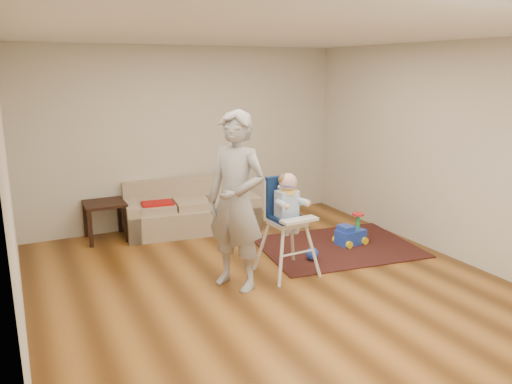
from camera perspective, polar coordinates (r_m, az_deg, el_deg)
name	(u,v)px	position (r m, az deg, el deg)	size (l,w,h in m)	color
ground	(272,287)	(5.66, 1.84, -10.75)	(5.50, 5.50, 0.00)	#4F2D0F
room_envelope	(251,114)	(5.64, -0.57, 8.95)	(5.04, 5.52, 2.72)	beige
sofa	(192,206)	(7.48, -7.35, -1.61)	(2.02, 1.02, 0.75)	tan
side_table	(106,221)	(7.37, -16.82, -3.17)	(0.55, 0.55, 0.55)	black
area_rug	(338,247)	(6.92, 9.30, -6.19)	(2.03, 1.52, 0.02)	black
ride_on_toy	(351,229)	(6.97, 10.79, -4.18)	(0.38, 0.27, 0.42)	blue
toy_ball	(312,254)	(6.37, 6.43, -7.02)	(0.16, 0.16, 0.16)	blue
high_chair	(287,226)	(5.81, 3.60, -3.89)	(0.59, 0.59, 1.23)	silver
adult	(236,202)	(5.36, -2.29, -1.10)	(0.71, 0.47, 1.95)	#98989B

